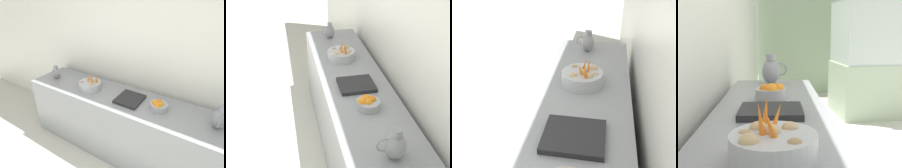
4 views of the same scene
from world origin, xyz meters
The scene contains 7 objects.
tile_wall_left centered at (-1.95, 0.29, 1.50)m, with size 0.10×8.76×3.00m, color white.
prep_counter centered at (-1.51, -0.21, 0.45)m, with size 0.65×2.66×0.91m, color gray.
vegetable_colander centered at (-1.49, -0.63, 0.96)m, with size 0.30×0.30×0.21m.
orange_bowl centered at (-1.51, 0.33, 0.96)m, with size 0.20×0.20×0.11m.
metal_pitcher_tall centered at (-1.53, 0.94, 1.02)m, with size 0.21×0.15×0.25m.
metal_pitcher_short centered at (-1.47, -1.27, 1.00)m, with size 0.17×0.12×0.20m.
counter_sink_basin centered at (-1.51, -0.03, 0.92)m, with size 0.34×0.30×0.04m, color #232326.
Camera 1 is at (0.24, 0.82, 2.14)m, focal length 29.29 mm.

